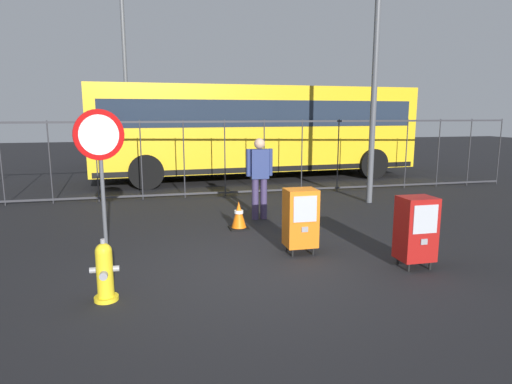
% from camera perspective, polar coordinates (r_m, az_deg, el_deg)
% --- Properties ---
extents(ground_plane, '(60.00, 60.00, 0.00)m').
position_cam_1_polar(ground_plane, '(6.22, -0.13, -10.24)').
color(ground_plane, black).
extents(fire_hydrant, '(0.33, 0.32, 0.75)m').
position_cam_1_polar(fire_hydrant, '(5.49, -18.99, -9.75)').
color(fire_hydrant, yellow).
rests_on(fire_hydrant, ground_plane).
extents(newspaper_box_primary, '(0.48, 0.42, 1.02)m').
position_cam_1_polar(newspaper_box_primary, '(6.87, 5.78, -3.33)').
color(newspaper_box_primary, black).
rests_on(newspaper_box_primary, ground_plane).
extents(newspaper_box_secondary, '(0.48, 0.42, 1.02)m').
position_cam_1_polar(newspaper_box_secondary, '(6.61, 20.00, -4.45)').
color(newspaper_box_secondary, black).
rests_on(newspaper_box_secondary, ground_plane).
extents(stop_sign, '(0.71, 0.31, 2.23)m').
position_cam_1_polar(stop_sign, '(7.03, -19.51, 4.96)').
color(stop_sign, '#4C4F54').
rests_on(stop_sign, ground_plane).
extents(pedestrian, '(0.55, 0.22, 1.67)m').
position_cam_1_polar(pedestrian, '(8.99, 0.45, 2.37)').
color(pedestrian, '#382D51').
rests_on(pedestrian, ground_plane).
extents(traffic_cone, '(0.36, 0.36, 0.53)m').
position_cam_1_polar(traffic_cone, '(8.35, -2.24, -3.05)').
color(traffic_cone, black).
rests_on(traffic_cone, ground_plane).
extents(fence_barrier, '(18.03, 0.04, 2.00)m').
position_cam_1_polar(fence_barrier, '(11.48, -6.66, 4.37)').
color(fence_barrier, '#2D2D33').
rests_on(fence_barrier, ground_plane).
extents(bus_near, '(10.62, 3.23, 3.00)m').
position_cam_1_polar(bus_near, '(14.75, 0.07, 8.41)').
color(bus_near, gold).
rests_on(bus_near, ground_plane).
extents(bus_far, '(10.69, 3.59, 3.00)m').
position_cam_1_polar(bus_far, '(19.17, -2.88, 8.81)').
color(bus_far, '#4C5156').
rests_on(bus_far, ground_plane).
extents(street_light_near_left, '(0.32, 0.32, 7.14)m').
position_cam_1_polar(street_light_near_left, '(11.16, 15.41, 19.99)').
color(street_light_near_left, '#4C4F54').
rests_on(street_light_near_left, ground_plane).
extents(street_light_near_right, '(0.32, 0.32, 7.09)m').
position_cam_1_polar(street_light_near_right, '(16.96, -16.66, 16.34)').
color(street_light_near_right, '#4C4F54').
rests_on(street_light_near_right, ground_plane).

